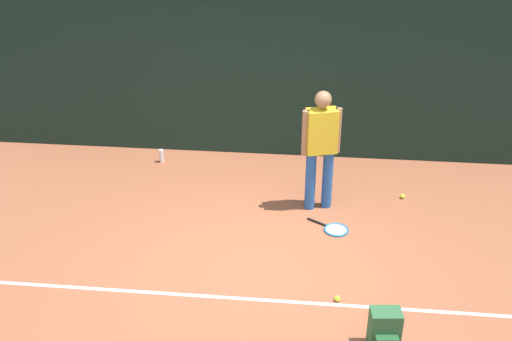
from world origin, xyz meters
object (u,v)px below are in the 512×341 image
(tennis_racket, at_px, (334,229))
(tennis_ball_near_player, at_px, (337,299))
(backpack, at_px, (385,331))
(tennis_player, at_px, (321,144))
(water_bottle, at_px, (162,156))
(tennis_ball_by_fence, at_px, (403,196))

(tennis_racket, xyz_separation_m, tennis_ball_near_player, (0.02, -1.44, 0.02))
(backpack, distance_m, tennis_ball_near_player, 0.82)
(tennis_player, xyz_separation_m, backpack, (0.68, -2.68, -0.76))
(backpack, height_order, tennis_ball_near_player, backpack)
(tennis_ball_near_player, distance_m, water_bottle, 4.19)
(tennis_racket, height_order, tennis_ball_by_fence, tennis_ball_by_fence)
(tennis_racket, bearing_deg, tennis_player, 144.07)
(tennis_racket, relative_size, water_bottle, 2.85)
(tennis_ball_near_player, bearing_deg, backpack, -56.67)
(backpack, relative_size, tennis_ball_by_fence, 6.67)
(backpack, relative_size, water_bottle, 2.05)
(tennis_player, xyz_separation_m, water_bottle, (-2.50, 1.15, -0.86))
(tennis_racket, xyz_separation_m, backpack, (0.46, -2.11, 0.20))
(tennis_ball_near_player, height_order, water_bottle, water_bottle)
(tennis_ball_near_player, bearing_deg, tennis_player, 96.88)
(tennis_player, xyz_separation_m, tennis_ball_by_fence, (1.21, 0.36, -0.93))
(tennis_player, relative_size, tennis_ball_near_player, 25.76)
(backpack, bearing_deg, water_bottle, 123.65)
(tennis_player, relative_size, water_bottle, 7.93)
(tennis_racket, height_order, backpack, backpack)
(tennis_player, bearing_deg, tennis_ball_near_player, -99.46)
(tennis_player, xyz_separation_m, tennis_racket, (0.23, -0.57, -0.95))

